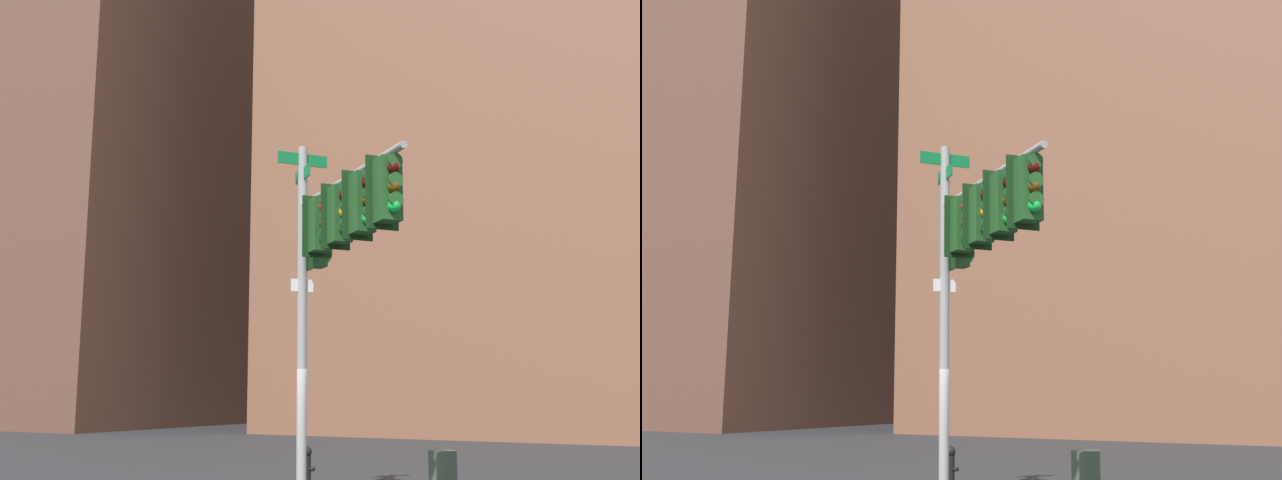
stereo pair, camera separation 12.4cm
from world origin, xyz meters
The scene contains 6 objects.
signal_pole_assembly centered at (1.54, -0.41, 4.78)m, with size 3.64×3.12×6.85m.
fire_hydrant centered at (-1.32, 3.48, 0.47)m, with size 0.34×0.26×0.87m.
litter_bin centered at (2.32, 2.58, 0.47)m, with size 0.56×0.56×0.95m, color #384738.
building_brick_midblock centered at (-32.62, 24.64, 18.35)m, with size 20.14×16.59×36.70m, color brown.
building_glass_tower centered at (-8.93, 57.16, 38.78)m, with size 33.73×26.71×77.57m, color #8CB2C6.
building_brick_farside centered at (-29.58, 54.31, 20.01)m, with size 16.78×19.28×40.02m, color #845B47.
Camera 2 is at (8.08, -12.07, 2.07)m, focal length 43.28 mm.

